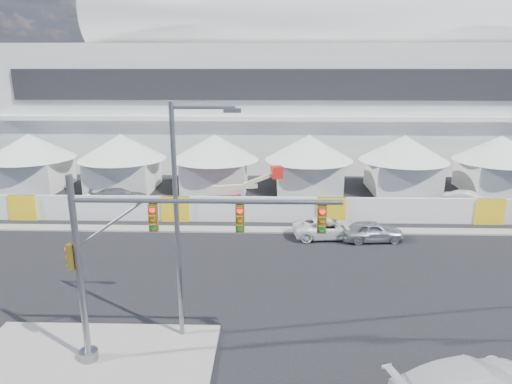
{
  "coord_description": "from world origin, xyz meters",
  "views": [
    {
      "loc": [
        1.17,
        -19.03,
        11.65
      ],
      "look_at": [
        0.35,
        10.0,
        3.63
      ],
      "focal_mm": 32.0,
      "sensor_mm": 36.0,
      "label": 1
    }
  ],
  "objects_px": {
    "pickup_curb": "(328,228)",
    "lot_car_a": "(469,200)",
    "lot_car_c": "(119,197)",
    "streetlight_median": "(183,208)",
    "traffic_mast": "(133,263)",
    "boom_lift": "(229,200)",
    "sedan_silver": "(372,231)"
  },
  "relations": [
    {
      "from": "pickup_curb",
      "to": "lot_car_a",
      "type": "bearing_deg",
      "value": -66.62
    },
    {
      "from": "lot_car_c",
      "to": "streetlight_median",
      "type": "xyz_separation_m",
      "value": [
        9.46,
        -19.9,
        5.29
      ]
    },
    {
      "from": "traffic_mast",
      "to": "streetlight_median",
      "type": "xyz_separation_m",
      "value": [
        1.6,
        1.94,
        1.57
      ]
    },
    {
      "from": "traffic_mast",
      "to": "lot_car_a",
      "type": "bearing_deg",
      "value": 44.24
    },
    {
      "from": "lot_car_a",
      "to": "boom_lift",
      "type": "bearing_deg",
      "value": 123.55
    },
    {
      "from": "streetlight_median",
      "to": "boom_lift",
      "type": "relative_size",
      "value": 1.41
    },
    {
      "from": "lot_car_a",
      "to": "lot_car_c",
      "type": "bearing_deg",
      "value": 119.62
    },
    {
      "from": "pickup_curb",
      "to": "boom_lift",
      "type": "height_order",
      "value": "boom_lift"
    },
    {
      "from": "lot_car_a",
      "to": "pickup_curb",
      "type": "bearing_deg",
      "value": 149.27
    },
    {
      "from": "pickup_curb",
      "to": "traffic_mast",
      "type": "relative_size",
      "value": 0.48
    },
    {
      "from": "lot_car_a",
      "to": "streetlight_median",
      "type": "relative_size",
      "value": 0.42
    },
    {
      "from": "streetlight_median",
      "to": "sedan_silver",
      "type": "bearing_deg",
      "value": 48.06
    },
    {
      "from": "pickup_curb",
      "to": "lot_car_a",
      "type": "xyz_separation_m",
      "value": [
        12.79,
        7.13,
        0.01
      ]
    },
    {
      "from": "pickup_curb",
      "to": "lot_car_c",
      "type": "distance_m",
      "value": 18.75
    },
    {
      "from": "sedan_silver",
      "to": "boom_lift",
      "type": "relative_size",
      "value": 0.58
    },
    {
      "from": "sedan_silver",
      "to": "lot_car_a",
      "type": "distance_m",
      "value": 12.57
    },
    {
      "from": "sedan_silver",
      "to": "lot_car_a",
      "type": "xyz_separation_m",
      "value": [
        9.88,
        7.76,
        -0.02
      ]
    },
    {
      "from": "sedan_silver",
      "to": "pickup_curb",
      "type": "bearing_deg",
      "value": 72.03
    },
    {
      "from": "traffic_mast",
      "to": "boom_lift",
      "type": "height_order",
      "value": "traffic_mast"
    },
    {
      "from": "traffic_mast",
      "to": "pickup_curb",
      "type": "bearing_deg",
      "value": 57.02
    },
    {
      "from": "sedan_silver",
      "to": "pickup_curb",
      "type": "relative_size",
      "value": 0.85
    },
    {
      "from": "pickup_curb",
      "to": "lot_car_c",
      "type": "xyz_separation_m",
      "value": [
        -17.23,
        7.39,
        0.03
      ]
    },
    {
      "from": "pickup_curb",
      "to": "streetlight_median",
      "type": "xyz_separation_m",
      "value": [
        -7.77,
        -12.51,
        5.31
      ]
    },
    {
      "from": "lot_car_a",
      "to": "sedan_silver",
      "type": "bearing_deg",
      "value": 158.27
    },
    {
      "from": "boom_lift",
      "to": "lot_car_c",
      "type": "bearing_deg",
      "value": 158.15
    },
    {
      "from": "pickup_curb",
      "to": "boom_lift",
      "type": "distance_m",
      "value": 9.57
    },
    {
      "from": "sedan_silver",
      "to": "lot_car_c",
      "type": "xyz_separation_m",
      "value": [
        -20.13,
        8.03,
        -0.0
      ]
    },
    {
      "from": "lot_car_c",
      "to": "streetlight_median",
      "type": "relative_size",
      "value": 0.49
    },
    {
      "from": "sedan_silver",
      "to": "boom_lift",
      "type": "bearing_deg",
      "value": 52.16
    },
    {
      "from": "sedan_silver",
      "to": "streetlight_median",
      "type": "relative_size",
      "value": 0.42
    },
    {
      "from": "lot_car_c",
      "to": "traffic_mast",
      "type": "bearing_deg",
      "value": -176.1
    },
    {
      "from": "lot_car_c",
      "to": "boom_lift",
      "type": "relative_size",
      "value": 0.68
    }
  ]
}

